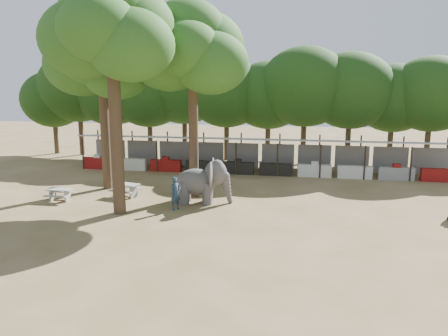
% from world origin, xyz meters
% --- Properties ---
extents(ground, '(100.00, 100.00, 0.00)m').
position_xyz_m(ground, '(0.00, 0.00, 0.00)').
color(ground, brown).
rests_on(ground, ground).
extents(vendor_stalls, '(28.00, 2.99, 2.80)m').
position_xyz_m(vendor_stalls, '(-0.00, 13.84, 1.18)').
color(vendor_stalls, '#929499').
rests_on(vendor_stalls, ground).
extents(yard_tree_left, '(7.10, 6.90, 11.02)m').
position_xyz_m(yard_tree_left, '(-9.13, 7.19, 8.20)').
color(yard_tree_left, '#332316').
rests_on(yard_tree_left, ground).
extents(yard_tree_center, '(7.10, 6.90, 12.04)m').
position_xyz_m(yard_tree_center, '(-6.13, 2.19, 9.21)').
color(yard_tree_center, '#332316').
rests_on(yard_tree_center, ground).
extents(yard_tree_back, '(7.10, 6.90, 11.36)m').
position_xyz_m(yard_tree_back, '(-3.13, 6.19, 8.54)').
color(yard_tree_back, '#332316').
rests_on(yard_tree_back, ground).
extents(backdrop_trees, '(46.46, 5.95, 8.33)m').
position_xyz_m(backdrop_trees, '(0.00, 19.00, 5.51)').
color(backdrop_trees, '#332316').
rests_on(backdrop_trees, ground).
extents(elephant, '(3.31, 2.50, 2.50)m').
position_xyz_m(elephant, '(-2.15, 4.72, 1.25)').
color(elephant, '#444141').
rests_on(elephant, ground).
extents(handler, '(0.71, 0.78, 1.80)m').
position_xyz_m(handler, '(-3.28, 3.11, 0.90)').
color(handler, '#26384C').
rests_on(handler, ground).
extents(picnic_table_near, '(1.42, 1.28, 0.71)m').
position_xyz_m(picnic_table_near, '(-10.36, 3.62, 0.46)').
color(picnic_table_near, gray).
rests_on(picnic_table_near, ground).
extents(picnic_table_far, '(1.92, 1.80, 0.80)m').
position_xyz_m(picnic_table_far, '(-6.96, 5.16, 0.52)').
color(picnic_table_far, gray).
rests_on(picnic_table_far, ground).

